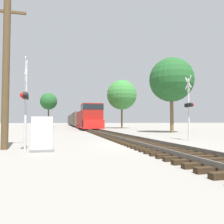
# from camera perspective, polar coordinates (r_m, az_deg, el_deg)

# --- Properties ---
(ground_plane) EXTENTS (400.00, 400.00, 0.00)m
(ground_plane) POSITION_cam_1_polar(r_m,az_deg,el_deg) (13.05, 8.34, -8.56)
(ground_plane) COLOR gray
(rail_track_bed) EXTENTS (2.60, 160.00, 0.31)m
(rail_track_bed) POSITION_cam_1_polar(r_m,az_deg,el_deg) (13.03, 8.34, -7.96)
(rail_track_bed) COLOR black
(rail_track_bed) RESTS_ON ground
(freight_train) EXTENTS (3.12, 69.28, 4.15)m
(freight_train) POSITION_cam_1_polar(r_m,az_deg,el_deg) (65.82, -9.20, -2.00)
(freight_train) COLOR maroon
(freight_train) RESTS_ON ground
(crossing_signal_near) EXTENTS (0.37, 1.01, 4.42)m
(crossing_signal_near) POSITION_cam_1_polar(r_m,az_deg,el_deg) (11.21, -21.76, 3.43)
(crossing_signal_near) COLOR #B7B7BC
(crossing_signal_near) RESTS_ON ground
(crossing_signal_far) EXTENTS (0.39, 1.01, 4.73)m
(crossing_signal_far) POSITION_cam_1_polar(r_m,az_deg,el_deg) (17.11, 19.45, 1.62)
(crossing_signal_far) COLOR #B7B7BC
(crossing_signal_far) RESTS_ON ground
(relay_cabinet) EXTENTS (1.03, 0.51, 1.61)m
(relay_cabinet) POSITION_cam_1_polar(r_m,az_deg,el_deg) (10.52, -17.72, -5.58)
(relay_cabinet) COLOR slate
(relay_cabinet) RESTS_ON ground
(utility_pole) EXTENTS (1.80, 0.35, 7.55)m
(utility_pole) POSITION_cam_1_polar(r_m,az_deg,el_deg) (12.31, -25.96, 9.40)
(utility_pole) COLOR #4C3A23
(utility_pole) RESTS_ON ground
(tree_far_right) EXTENTS (5.56, 5.56, 9.45)m
(tree_far_right) POSITION_cam_1_polar(r_m,az_deg,el_deg) (28.84, 15.25, 8.09)
(tree_far_right) COLOR brown
(tree_far_right) RESTS_ON ground
(tree_mid_background) EXTENTS (6.15, 6.15, 9.98)m
(tree_mid_background) POSITION_cam_1_polar(r_m,az_deg,el_deg) (45.28, 2.56, 4.49)
(tree_mid_background) COLOR brown
(tree_mid_background) RESTS_ON ground
(tree_deep_background) EXTENTS (4.18, 4.18, 8.53)m
(tree_deep_background) POSITION_cam_1_polar(r_m,az_deg,el_deg) (56.75, -16.23, 2.68)
(tree_deep_background) COLOR #473521
(tree_deep_background) RESTS_ON ground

